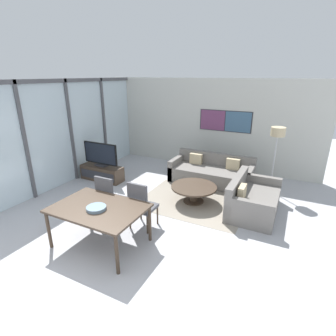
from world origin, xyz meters
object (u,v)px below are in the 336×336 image
(tv_console, at_px, (102,173))
(floor_lamp, at_px, (277,137))
(sofa_side, at_px, (250,200))
(dining_chair_left, at_px, (109,197))
(dining_table, at_px, (99,210))
(fruit_bowl, at_px, (96,208))
(coffee_table, at_px, (194,190))
(dining_chair_centre, at_px, (141,204))
(sofa_main, at_px, (212,173))
(television, at_px, (101,155))

(tv_console, relative_size, floor_lamp, 0.75)
(sofa_side, distance_m, dining_chair_left, 3.09)
(dining_table, height_order, fruit_bowl, fruit_bowl)
(sofa_side, height_order, coffee_table, sofa_side)
(fruit_bowl, bearing_deg, floor_lamp, 57.92)
(coffee_table, distance_m, dining_table, 2.49)
(fruit_bowl, bearing_deg, dining_chair_centre, 67.51)
(sofa_main, height_order, floor_lamp, floor_lamp)
(tv_console, bearing_deg, dining_table, -50.30)
(dining_chair_left, bearing_deg, sofa_side, 34.01)
(sofa_side, distance_m, coffee_table, 1.30)
(floor_lamp, bearing_deg, tv_console, -162.93)
(sofa_main, bearing_deg, floor_lamp, 2.74)
(sofa_main, distance_m, dining_chair_left, 3.24)
(dining_chair_left, distance_m, floor_lamp, 4.26)
(tv_console, xyz_separation_m, sofa_side, (4.17, 0.04, 0.05))
(tv_console, height_order, television, television)
(sofa_main, bearing_deg, television, -155.83)
(television, bearing_deg, dining_chair_left, -46.11)
(floor_lamp, bearing_deg, dining_table, -123.01)
(television, height_order, sofa_main, television)
(coffee_table, relative_size, dining_chair_left, 1.08)
(coffee_table, height_order, fruit_bowl, fruit_bowl)
(dining_chair_centre, bearing_deg, dining_table, -116.74)
(dining_table, bearing_deg, coffee_table, 69.17)
(floor_lamp, bearing_deg, dining_chair_centre, -124.45)
(television, height_order, coffee_table, television)
(sofa_side, relative_size, floor_lamp, 0.95)
(tv_console, distance_m, fruit_bowl, 3.27)
(fruit_bowl, bearing_deg, television, 129.17)
(coffee_table, xyz_separation_m, floor_lamp, (1.58, 1.47, 1.14))
(dining_chair_left, relative_size, dining_chair_centre, 1.00)
(sofa_side, distance_m, fruit_bowl, 3.36)
(dining_table, xyz_separation_m, fruit_bowl, (0.03, -0.09, 0.10))
(tv_console, relative_size, sofa_side, 0.79)
(fruit_bowl, bearing_deg, dining_chair_left, 117.01)
(coffee_table, relative_size, floor_lamp, 0.64)
(dining_table, distance_m, dining_chair_left, 0.83)
(sofa_main, xyz_separation_m, dining_table, (-0.88, -3.70, 0.41))
(sofa_main, height_order, dining_chair_centre, dining_chair_centre)
(dining_table, relative_size, floor_lamp, 0.94)
(sofa_side, bearing_deg, floor_lamp, -11.97)
(dining_chair_left, bearing_deg, fruit_bowl, -62.99)
(dining_chair_centre, height_order, fruit_bowl, dining_chair_centre)
(tv_console, height_order, fruit_bowl, fruit_bowl)
(television, height_order, dining_chair_centre, television)
(television, distance_m, coffee_table, 2.91)
(television, bearing_deg, fruit_bowl, -50.83)
(dining_table, distance_m, dining_chair_centre, 0.86)
(sofa_main, relative_size, sofa_side, 1.40)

